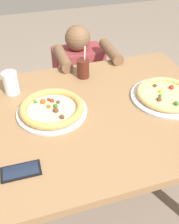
% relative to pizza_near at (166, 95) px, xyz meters
% --- Properties ---
extents(ground_plane, '(8.00, 8.00, 0.00)m').
position_rel_pizza_near_xyz_m(ground_plane, '(-0.39, 0.01, -0.77)').
color(ground_plane, gray).
extents(dining_table, '(1.29, 0.96, 0.75)m').
position_rel_pizza_near_xyz_m(dining_table, '(-0.39, 0.01, -0.12)').
color(dining_table, '#936D47').
rests_on(dining_table, ground).
extents(pizza_near, '(0.36, 0.36, 0.04)m').
position_rel_pizza_near_xyz_m(pizza_near, '(0.00, 0.00, 0.00)').
color(pizza_near, '#B7B7BC').
rests_on(pizza_near, dining_table).
extents(pizza_far, '(0.34, 0.34, 0.05)m').
position_rel_pizza_near_xyz_m(pizza_far, '(-0.59, 0.06, 0.00)').
color(pizza_far, '#B7B7BC').
rests_on(pizza_far, dining_table).
extents(drink_cup_colored, '(0.07, 0.07, 0.19)m').
position_rel_pizza_near_xyz_m(drink_cup_colored, '(-0.35, 0.34, 0.04)').
color(drink_cup_colored, '#4C1E14').
rests_on(drink_cup_colored, dining_table).
extents(water_cup_clear, '(0.08, 0.08, 0.12)m').
position_rel_pizza_near_xyz_m(water_cup_clear, '(-0.76, 0.29, 0.04)').
color(water_cup_clear, silver).
rests_on(water_cup_clear, dining_table).
extents(cell_phone, '(0.15, 0.08, 0.01)m').
position_rel_pizza_near_xyz_m(cell_phone, '(-0.77, -0.26, -0.01)').
color(cell_phone, black).
rests_on(cell_phone, dining_table).
extents(diner_seated, '(0.40, 0.51, 0.89)m').
position_rel_pizza_near_xyz_m(diner_seated, '(-0.26, 0.76, -0.36)').
color(diner_seated, '#333847').
rests_on(diner_seated, ground).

